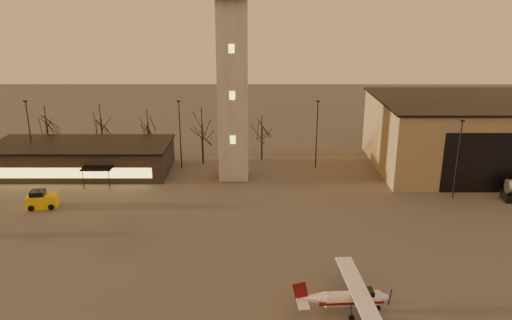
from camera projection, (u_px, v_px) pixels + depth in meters
The scene contains 8 objects.
ground at pixel (219, 297), 42.18m from camera, with size 220.00×220.00×0.00m, color #413F3C.
control_tower at pixel (232, 60), 65.67m from camera, with size 6.80×6.80×32.60m.
hangar at pixel (481, 134), 72.89m from camera, with size 30.60×20.60×10.30m.
terminal at pixel (82, 158), 71.94m from camera, with size 25.40×12.20×4.30m.
light_poles at pixel (237, 138), 70.00m from camera, with size 58.50×12.25×10.14m.
tree_row at pixel (148, 121), 77.60m from camera, with size 37.20×9.20×8.80m.
cessna_front at pixel (353, 301), 39.97m from camera, with size 8.38×10.58×2.91m.
service_cart at pixel (42, 201), 60.08m from camera, with size 3.66×2.61×2.17m.
Camera 1 is at (3.15, -36.53, 24.09)m, focal length 35.00 mm.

